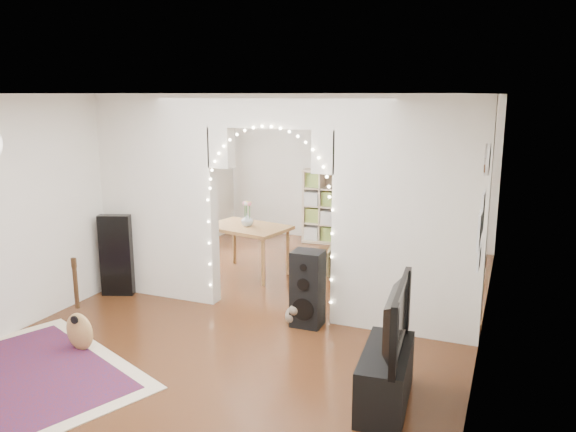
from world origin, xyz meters
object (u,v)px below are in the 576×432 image
at_px(acoustic_guitar, 78,317).
at_px(dining_chair_left, 350,246).
at_px(dining_table, 247,231).
at_px(floor_speaker, 308,289).
at_px(media_console, 385,377).
at_px(dining_chair_right, 344,263).
at_px(bookcase, 339,207).

xyz_separation_m(acoustic_guitar, dining_chair_left, (1.74, 4.41, -0.16)).
relative_size(dining_table, dining_chair_left, 2.78).
relative_size(floor_speaker, media_console, 0.92).
height_order(floor_speaker, dining_chair_right, floor_speaker).
xyz_separation_m(media_console, dining_table, (-2.76, 2.85, 0.43)).
distance_m(acoustic_guitar, bookcase, 5.45).
xyz_separation_m(acoustic_guitar, floor_speaker, (2.03, 1.55, 0.07)).
height_order(media_console, dining_chair_left, media_console).
height_order(floor_speaker, bookcase, bookcase).
bearing_deg(media_console, acoustic_guitar, 178.65).
bearing_deg(media_console, dining_table, 129.43).
height_order(acoustic_guitar, dining_chair_right, acoustic_guitar).
bearing_deg(bookcase, media_console, -76.05).
height_order(media_console, dining_table, dining_table).
height_order(bookcase, dining_chair_left, bookcase).
relative_size(bookcase, dining_table, 1.02).
bearing_deg(media_console, dining_chair_right, 107.97).
bearing_deg(dining_chair_right, floor_speaker, -98.88).
bearing_deg(dining_chair_left, dining_table, -119.45).
xyz_separation_m(floor_speaker, dining_chair_right, (-0.13, 1.91, -0.24)).
height_order(bookcase, dining_chair_right, bookcase).
xyz_separation_m(media_console, dining_chair_left, (-1.53, 4.22, -0.03)).
relative_size(acoustic_guitar, dining_table, 0.66).
bearing_deg(dining_chair_left, acoustic_guitar, -99.06).
relative_size(acoustic_guitar, floor_speaker, 0.95).
distance_m(dining_table, dining_chair_left, 1.90).
xyz_separation_m(floor_speaker, dining_table, (-1.52, 1.49, 0.23)).
bearing_deg(floor_speaker, acoustic_guitar, -143.17).
xyz_separation_m(floor_speaker, bookcase, (-0.78, 3.75, 0.22)).
bearing_deg(floor_speaker, dining_chair_right, 93.25).
distance_m(media_console, dining_table, 3.99).
distance_m(acoustic_guitar, dining_chair_left, 4.74).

